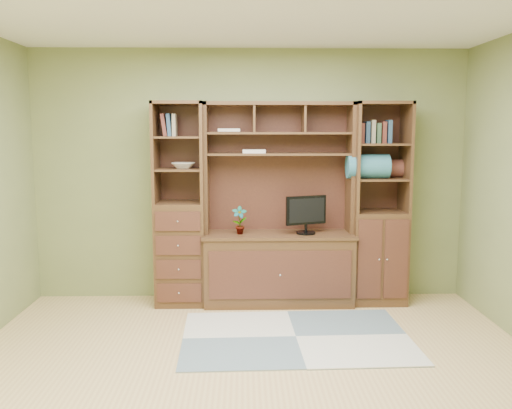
{
  "coord_description": "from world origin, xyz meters",
  "views": [
    {
      "loc": [
        -0.06,
        -3.67,
        1.77
      ],
      "look_at": [
        0.05,
        1.2,
        1.1
      ],
      "focal_mm": 38.0,
      "sensor_mm": 36.0,
      "label": 1
    }
  ],
  "objects_px": {
    "center_hutch": "(279,205)",
    "monitor": "(306,208)",
    "right_tower": "(379,204)",
    "left_tower": "(180,204)"
  },
  "relations": [
    {
      "from": "right_tower",
      "to": "monitor",
      "type": "bearing_deg",
      "value": -174.31
    },
    {
      "from": "center_hutch",
      "to": "left_tower",
      "type": "bearing_deg",
      "value": 177.71
    },
    {
      "from": "center_hutch",
      "to": "left_tower",
      "type": "distance_m",
      "value": 1.0
    },
    {
      "from": "left_tower",
      "to": "right_tower",
      "type": "bearing_deg",
      "value": 0.0
    },
    {
      "from": "monitor",
      "to": "right_tower",
      "type": "bearing_deg",
      "value": -14.23
    },
    {
      "from": "monitor",
      "to": "left_tower",
      "type": "bearing_deg",
      "value": 156.71
    },
    {
      "from": "center_hutch",
      "to": "right_tower",
      "type": "height_order",
      "value": "same"
    },
    {
      "from": "left_tower",
      "to": "monitor",
      "type": "distance_m",
      "value": 1.27
    },
    {
      "from": "left_tower",
      "to": "right_tower",
      "type": "distance_m",
      "value": 2.02
    },
    {
      "from": "center_hutch",
      "to": "monitor",
      "type": "distance_m",
      "value": 0.28
    }
  ]
}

